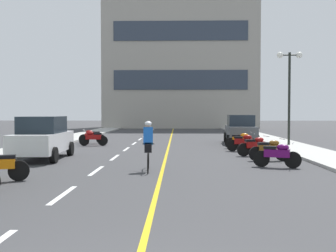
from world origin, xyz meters
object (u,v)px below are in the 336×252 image
parked_car_near (43,138)px  motorcycle_8 (241,140)px  motorcycle_7 (244,142)px  motorcycle_5 (270,149)px  motorcycle_6 (255,146)px  street_lamp_mid (289,77)px  motorcycle_9 (93,138)px  parked_car_mid (241,129)px  motorcycle_10 (92,136)px  cyclist_rider (148,145)px  motorcycle_4 (277,155)px

parked_car_near → motorcycle_8: 10.52m
parked_car_near → motorcycle_7: parked_car_near is taller
motorcycle_5 → motorcycle_6: same height
street_lamp_mid → parked_car_near: 14.18m
motorcycle_9 → parked_car_near: bearing=-96.0°
street_lamp_mid → parked_car_mid: 4.53m
street_lamp_mid → motorcycle_10: size_ratio=3.15×
cyclist_rider → motorcycle_8: bearing=62.0°
motorcycle_5 → motorcycle_6: 1.85m
parked_car_near → motorcycle_4: 9.65m
motorcycle_5 → motorcycle_7: 3.96m
parked_car_mid → motorcycle_10: parked_car_mid is taller
parked_car_mid → motorcycle_9: (-9.03, -1.90, -0.44)m
cyclist_rider → motorcycle_6: bearing=46.2°
motorcycle_7 → motorcycle_6: bearing=-85.1°
motorcycle_4 → parked_car_mid: bearing=87.9°
parked_car_mid → cyclist_rider: 13.07m
motorcycle_8 → motorcycle_7: bearing=-93.9°
parked_car_mid → motorcycle_7: size_ratio=2.53×
motorcycle_4 → motorcycle_5: 1.99m
motorcycle_4 → motorcycle_6: 3.81m
street_lamp_mid → motorcycle_7: (-3.11, -3.01, -3.54)m
parked_car_near → motorcycle_10: size_ratio=2.50×
motorcycle_6 → street_lamp_mid: bearing=60.2°
parked_car_near → motorcycle_8: (9.20, 5.07, -0.44)m
motorcycle_9 → cyclist_rider: (4.02, -10.17, 0.41)m
street_lamp_mid → cyclist_rider: (-7.46, -9.84, -3.13)m
motorcycle_10 → street_lamp_mid: bearing=-8.9°
motorcycle_9 → cyclist_rider: bearing=-68.4°
parked_car_mid → cyclist_rider: (-5.01, -12.07, -0.03)m
parked_car_mid → motorcycle_5: 9.19m
motorcycle_7 → parked_car_mid: bearing=82.8°
motorcycle_7 → motorcycle_10: (-8.78, 4.88, 0.00)m
parked_car_near → motorcycle_5: bearing=-2.5°
motorcycle_8 → motorcycle_10: bearing=159.5°
street_lamp_mid → parked_car_near: street_lamp_mid is taller
parked_car_near → motorcycle_5: (9.51, -0.42, -0.44)m
motorcycle_10 → motorcycle_9: bearing=-75.3°
parked_car_mid → motorcycle_10: 9.46m
parked_car_mid → motorcycle_10: bearing=-177.8°
street_lamp_mid → motorcycle_4: (-2.87, -8.93, -3.54)m
street_lamp_mid → parked_car_mid: size_ratio=1.25×
motorcycle_7 → motorcycle_9: (-8.38, 3.33, 0.00)m
motorcycle_5 → motorcycle_8: (-0.30, 5.49, 0.00)m
motorcycle_10 → cyclist_rider: 12.53m
cyclist_rider → motorcycle_5: bearing=31.3°
motorcycle_4 → motorcycle_8: (-0.13, 7.48, 0.00)m
motorcycle_6 → motorcycle_5: bearing=-82.8°
motorcycle_6 → motorcycle_9: bearing=147.6°
street_lamp_mid → parked_car_near: size_ratio=1.26×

